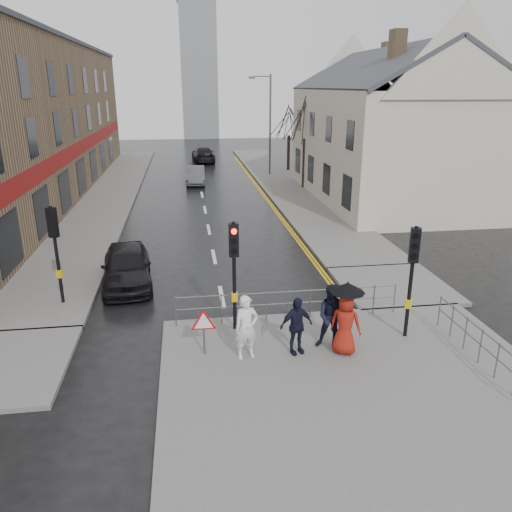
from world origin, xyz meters
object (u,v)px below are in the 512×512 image
object	(u,v)px
pedestrian_a	(247,327)
car_mid	(195,175)
car_parked	(127,266)
pedestrian_d	(296,326)
pedestrian_b	(333,317)
pedestrian_with_umbrella	(346,316)

from	to	relation	value
pedestrian_a	car_mid	distance (m)	26.75
car_parked	pedestrian_d	bearing A→B (deg)	-55.45
pedestrian_b	pedestrian_a	bearing A→B (deg)	-156.85
pedestrian_a	pedestrian_with_umbrella	size ratio (longest dim) A/B	0.86
pedestrian_b	pedestrian_d	world-z (taller)	pedestrian_b
pedestrian_a	pedestrian_b	bearing A→B (deg)	-6.37
car_parked	pedestrian_a	bearing A→B (deg)	-64.10
pedestrian_a	pedestrian_with_umbrella	bearing A→B (deg)	-14.03
pedestrian_a	pedestrian_with_umbrella	xyz separation A→B (m)	(2.73, -0.14, 0.23)
car_mid	pedestrian_b	bearing A→B (deg)	-81.99
pedestrian_a	pedestrian_b	size ratio (longest dim) A/B	0.95
pedestrian_b	car_parked	xyz separation A→B (m)	(-6.29, 6.04, -0.33)
pedestrian_a	car_mid	size ratio (longest dim) A/B	0.45
pedestrian_with_umbrella	car_parked	size ratio (longest dim) A/B	0.47
pedestrian_b	car_parked	distance (m)	8.73
pedestrian_a	car_parked	distance (m)	7.33
pedestrian_a	pedestrian_d	size ratio (longest dim) A/B	1.09
car_mid	pedestrian_with_umbrella	bearing A→B (deg)	-81.53
pedestrian_d	pedestrian_a	bearing A→B (deg)	167.47
pedestrian_d	car_parked	world-z (taller)	pedestrian_d
pedestrian_b	pedestrian_d	xyz separation A→B (m)	(-1.08, -0.15, -0.12)
pedestrian_d	car_mid	size ratio (longest dim) A/B	0.41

